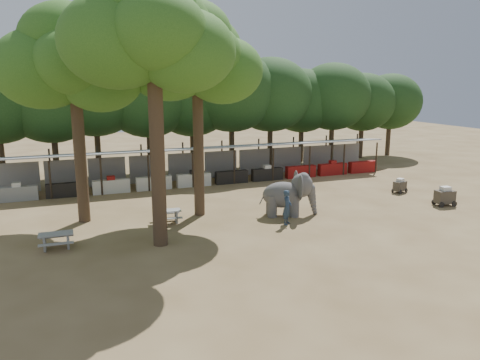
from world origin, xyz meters
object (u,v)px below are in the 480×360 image
object	(u,v)px
yard_tree_back	(193,55)
handler	(287,207)
yard_tree_left	(70,61)
picnic_table_near	(56,239)
yard_tree_center	(149,32)
cart_front	(445,196)
elephant	(289,194)
cart_back	(400,186)
picnic_table_far	(167,215)

from	to	relation	value
yard_tree_back	handler	world-z (taller)	yard_tree_back
yard_tree_left	picnic_table_near	size ratio (longest dim) A/B	7.47
yard_tree_center	yard_tree_back	world-z (taller)	yard_tree_center
picnic_table_near	cart_front	bearing A→B (deg)	0.10
elephant	yard_tree_left	bearing A→B (deg)	-178.87
elephant	handler	world-z (taller)	elephant
yard_tree_center	cart_back	size ratio (longest dim) A/B	10.68
yard_tree_center	handler	xyz separation A→B (m)	(6.84, 0.51, -8.31)
elephant	cart_front	bearing A→B (deg)	7.60
elephant	cart_back	bearing A→B (deg)	29.60
picnic_table_far	elephant	bearing A→B (deg)	-3.65
yard_tree_center	handler	world-z (taller)	yard_tree_center
yard_tree_center	yard_tree_left	bearing A→B (deg)	120.96
yard_tree_back	elephant	world-z (taller)	yard_tree_back
cart_front	cart_back	world-z (taller)	cart_front
elephant	yard_tree_back	bearing A→B (deg)	173.59
yard_tree_left	picnic_table_far	world-z (taller)	yard_tree_left
yard_tree_back	picnic_table_far	bearing A→B (deg)	-149.55
elephant	cart_front	distance (m)	9.61
yard_tree_center	handler	size ratio (longest dim) A/B	6.69
yard_tree_left	handler	distance (m)	13.05
yard_tree_back	cart_back	distance (m)	16.09
elephant	cart_back	size ratio (longest dim) A/B	2.84
yard_tree_left	cart_back	bearing A→B (deg)	-2.75
yard_tree_left	yard_tree_center	distance (m)	5.92
picnic_table_near	picnic_table_far	size ratio (longest dim) A/B	0.99
picnic_table_near	cart_back	world-z (taller)	cart_back
yard_tree_back	handler	xyz separation A→B (m)	(3.84, -3.49, -7.64)
picnic_table_far	handler	bearing A→B (deg)	-18.27
picnic_table_near	picnic_table_far	xyz separation A→B (m)	(5.37, 1.98, -0.02)
handler	picnic_table_near	world-z (taller)	handler
handler	picnic_table_far	size ratio (longest dim) A/B	1.21
yard_tree_left	cart_front	xyz separation A→B (m)	(20.17, -4.58, -7.63)
yard_tree_center	picnic_table_far	distance (m)	9.29
cart_back	picnic_table_far	bearing A→B (deg)	163.94
cart_back	yard_tree_left	bearing A→B (deg)	157.04
picnic_table_near	picnic_table_far	world-z (taller)	picnic_table_near
yard_tree_center	elephant	bearing A→B (deg)	14.38
picnic_table_near	handler	bearing A→B (deg)	-0.63
yard_tree_center	picnic_table_far	size ratio (longest dim) A/B	8.11
yard_tree_back	yard_tree_left	bearing A→B (deg)	170.54
elephant	cart_back	distance (m)	9.48
picnic_table_far	cart_back	world-z (taller)	cart_back
yard_tree_back	cart_front	distance (m)	16.65
yard_tree_left	cart_back	size ratio (longest dim) A/B	9.78
yard_tree_center	picnic_table_far	bearing A→B (deg)	68.81
yard_tree_back	picnic_table_near	xyz separation A→B (m)	(-7.24, -3.09, -8.07)
cart_back	elephant	bearing A→B (deg)	172.45
handler	picnic_table_near	bearing A→B (deg)	130.62
handler	yard_tree_center	bearing A→B (deg)	136.99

